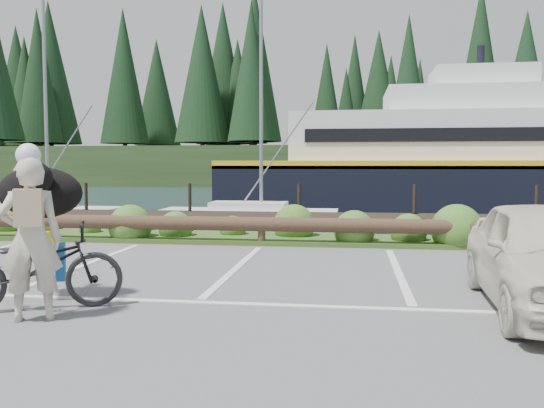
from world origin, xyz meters
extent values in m
plane|color=#555457|center=(0.00, 0.00, 0.00)|extent=(72.00, 72.00, 0.00)
plane|color=#1A2D40|center=(0.00, 48.00, -1.20)|extent=(160.00, 160.00, 0.00)
cube|color=#3D5B21|center=(0.00, 5.30, 0.05)|extent=(34.00, 1.60, 0.10)
imported|color=black|center=(-1.77, -1.01, 0.51)|extent=(2.05, 1.43, 1.02)
imported|color=beige|center=(-1.58, -1.43, 0.89)|extent=(0.77, 0.66, 1.78)
ellipsoid|color=black|center=(-2.03, -0.45, 1.35)|extent=(0.96, 1.25, 0.65)
camera|label=1|loc=(1.87, -7.19, 1.71)|focal=38.00mm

